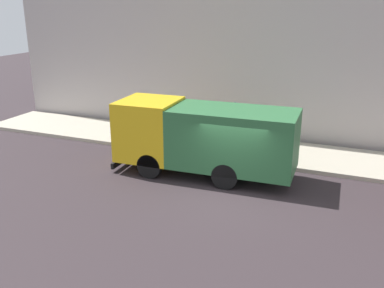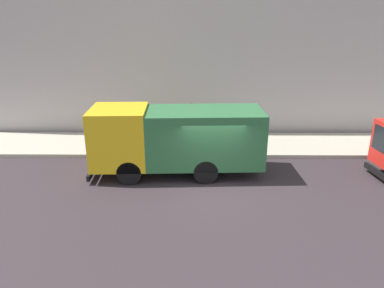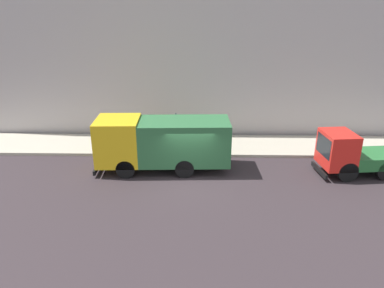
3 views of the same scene
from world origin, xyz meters
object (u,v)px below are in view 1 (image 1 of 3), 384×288
(pedestrian_standing, at_px, (178,124))
(street_sign_post, at_px, (234,124))
(pedestrian_walking, at_px, (221,123))
(large_utility_truck, at_px, (203,136))
(traffic_cone_orange, at_px, (142,135))

(pedestrian_standing, relative_size, street_sign_post, 0.71)
(pedestrian_standing, bearing_deg, pedestrian_walking, -140.87)
(street_sign_post, bearing_deg, pedestrian_walking, 34.13)
(pedestrian_walking, xyz_separation_m, pedestrian_standing, (-0.86, 1.88, 0.00))
(pedestrian_standing, distance_m, street_sign_post, 3.22)
(large_utility_truck, distance_m, street_sign_post, 2.24)
(large_utility_truck, distance_m, pedestrian_standing, 3.92)
(pedestrian_standing, xyz_separation_m, street_sign_post, (-0.87, -3.06, 0.52))
(large_utility_truck, xyz_separation_m, traffic_cone_orange, (2.48, 4.16, -1.17))
(traffic_cone_orange, bearing_deg, street_sign_post, -94.02)
(pedestrian_standing, bearing_deg, street_sign_post, 178.56)
(street_sign_post, bearing_deg, pedestrian_standing, 74.06)
(large_utility_truck, bearing_deg, pedestrian_standing, 36.56)
(traffic_cone_orange, relative_size, street_sign_post, 0.24)
(pedestrian_standing, height_order, street_sign_post, street_sign_post)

